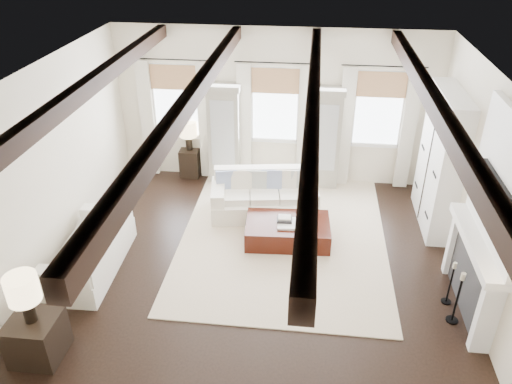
# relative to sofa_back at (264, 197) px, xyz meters

# --- Properties ---
(ground) EXTENTS (7.50, 7.50, 0.00)m
(ground) POSITION_rel_sofa_back_xyz_m (0.07, -2.28, -0.35)
(ground) COLOR black
(ground) RESTS_ON ground
(room_shell) EXTENTS (6.54, 7.54, 3.22)m
(room_shell) POSITION_rel_sofa_back_xyz_m (0.81, -1.38, 1.54)
(room_shell) COLOR white
(room_shell) RESTS_ON ground
(area_rug) EXTENTS (3.58, 4.74, 0.02)m
(area_rug) POSITION_rel_sofa_back_xyz_m (0.43, -0.70, -0.34)
(area_rug) COLOR beige
(area_rug) RESTS_ON ground
(sofa_back) EXTENTS (2.09, 1.17, 0.85)m
(sofa_back) POSITION_rel_sofa_back_xyz_m (0.00, 0.00, 0.00)
(sofa_back) COLOR white
(sofa_back) RESTS_ON ground
(sofa_left) EXTENTS (0.95, 2.00, 0.85)m
(sofa_left) POSITION_rel_sofa_back_xyz_m (-2.55, -2.02, -0.00)
(sofa_left) COLOR white
(sofa_left) RESTS_ON ground
(ottoman) EXTENTS (1.50, 0.99, 0.38)m
(ottoman) POSITION_rel_sofa_back_xyz_m (0.51, -0.89, -0.16)
(ottoman) COLOR black
(ottoman) RESTS_ON ground
(tray) EXTENTS (0.52, 0.41, 0.04)m
(tray) POSITION_rel_sofa_back_xyz_m (0.58, -0.95, 0.05)
(tray) COLOR white
(tray) RESTS_ON ottoman
(book_lower) EXTENTS (0.27, 0.21, 0.04)m
(book_lower) POSITION_rel_sofa_back_xyz_m (0.45, -0.90, 0.09)
(book_lower) COLOR #262628
(book_lower) RESTS_ON tray
(book_upper) EXTENTS (0.23, 0.18, 0.03)m
(book_upper) POSITION_rel_sofa_back_xyz_m (0.45, -0.89, 0.13)
(book_upper) COLOR beige
(book_upper) RESTS_ON book_lower
(side_table_front) EXTENTS (0.61, 0.61, 0.61)m
(side_table_front) POSITION_rel_sofa_back_xyz_m (-2.54, -3.87, -0.04)
(side_table_front) COLOR black
(side_table_front) RESTS_ON ground
(lamp_front) EXTENTS (0.40, 0.40, 0.69)m
(lamp_front) POSITION_rel_sofa_back_xyz_m (-2.54, -3.87, 0.74)
(lamp_front) COLOR black
(lamp_front) RESTS_ON side_table_front
(side_table_back) EXTENTS (0.41, 0.41, 0.61)m
(side_table_back) POSITION_rel_sofa_back_xyz_m (-1.76, 1.37, -0.04)
(side_table_back) COLOR black
(side_table_back) RESTS_ON ground
(lamp_back) EXTENTS (0.37, 0.37, 0.63)m
(lamp_back) POSITION_rel_sofa_back_xyz_m (-1.76, 1.37, 0.70)
(lamp_back) COLOR black
(lamp_back) RESTS_ON side_table_back
(candlestick_near) EXTENTS (0.17, 0.17, 0.86)m
(candlestick_near) POSITION_rel_sofa_back_xyz_m (2.97, -2.59, 0.01)
(candlestick_near) COLOR black
(candlestick_near) RESTS_ON ground
(candlestick_far) EXTENTS (0.15, 0.15, 0.73)m
(candlestick_far) POSITION_rel_sofa_back_xyz_m (2.97, -2.20, -0.04)
(candlestick_far) COLOR black
(candlestick_far) RESTS_ON ground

